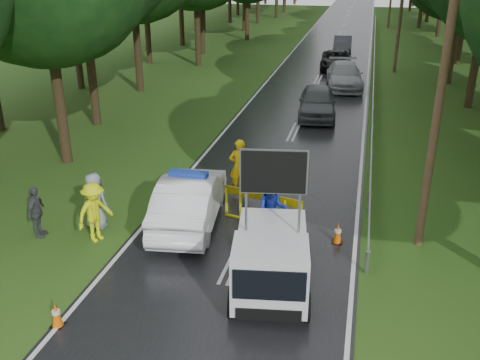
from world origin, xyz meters
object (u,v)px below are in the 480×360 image
(civilian, at_px, (272,210))
(queue_car_fourth, at_px, (342,44))
(police_sedan, at_px, (190,200))
(barrier, at_px, (263,201))
(queue_car_second, at_px, (345,76))
(officer, at_px, (239,166))
(queue_car_first, at_px, (317,102))
(queue_car_third, at_px, (336,60))
(work_truck, at_px, (271,258))

(civilian, height_order, queue_car_fourth, civilian)
(police_sedan, bearing_deg, barrier, -177.16)
(queue_car_second, bearing_deg, civilian, -99.57)
(officer, relative_size, queue_car_first, 0.43)
(queue_car_third, relative_size, queue_car_fourth, 1.10)
(work_truck, bearing_deg, civilian, 90.69)
(queue_car_second, bearing_deg, queue_car_fourth, 87.21)
(officer, relative_size, queue_car_second, 0.38)
(work_truck, relative_size, queue_car_second, 0.85)
(officer, distance_m, queue_car_third, 23.78)
(queue_car_first, bearing_deg, queue_car_fourth, 84.30)
(police_sedan, xyz_separation_m, officer, (1.01, 2.70, 0.20))
(queue_car_first, relative_size, queue_car_third, 1.00)
(work_truck, bearing_deg, police_sedan, 127.49)
(police_sedan, relative_size, officer, 2.51)
(work_truck, distance_m, queue_car_second, 23.49)
(queue_car_first, bearing_deg, barrier, -97.25)
(police_sedan, xyz_separation_m, queue_car_fourth, (2.92, 33.58, -0.11))
(queue_car_second, bearing_deg, queue_car_first, -105.02)
(queue_car_second, bearing_deg, queue_car_third, 92.43)
(barrier, bearing_deg, queue_car_fourth, 103.05)
(work_truck, height_order, barrier, work_truck)
(barrier, height_order, civilian, civilian)
(barrier, distance_m, civilian, 0.87)
(work_truck, height_order, queue_car_third, work_truck)
(queue_car_third, bearing_deg, queue_car_second, -83.53)
(queue_car_second, bearing_deg, barrier, -100.95)
(queue_car_second, distance_m, queue_car_third, 6.08)
(work_truck, height_order, queue_car_second, work_truck)
(work_truck, bearing_deg, queue_car_first, 82.82)
(work_truck, distance_m, officer, 6.18)
(queue_car_first, bearing_deg, work_truck, -93.65)
(work_truck, distance_m, queue_car_third, 29.48)
(civilian, relative_size, queue_car_second, 0.35)
(barrier, xyz_separation_m, officer, (-1.30, 2.28, 0.18))
(queue_car_third, distance_m, queue_car_fourth, 7.17)
(barrier, height_order, queue_car_fourth, queue_car_fourth)
(police_sedan, xyz_separation_m, queue_car_third, (2.85, 26.41, -0.16))
(queue_car_second, relative_size, queue_car_fourth, 1.23)
(work_truck, bearing_deg, officer, 102.13)
(barrier, height_order, officer, officer)
(barrier, distance_m, queue_car_second, 20.05)
(work_truck, relative_size, queue_car_third, 0.95)
(officer, height_order, civilian, officer)
(officer, bearing_deg, queue_car_second, -117.56)
(queue_car_third, bearing_deg, work_truck, -91.91)
(barrier, bearing_deg, queue_car_third, 102.91)
(queue_car_first, distance_m, queue_car_fourth, 20.31)
(queue_car_first, bearing_deg, queue_car_third, 84.36)
(work_truck, relative_size, officer, 2.21)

